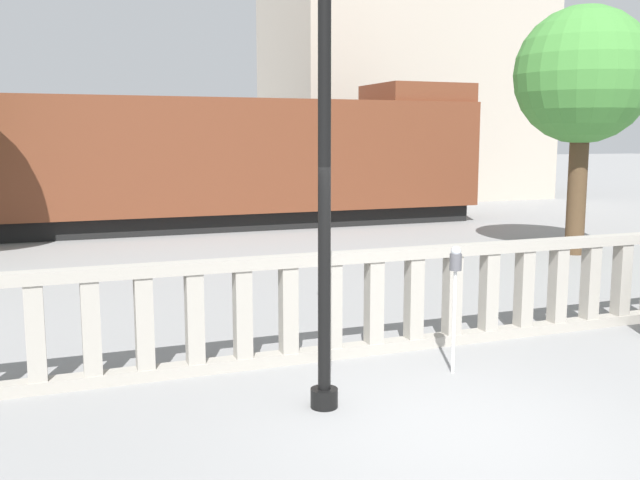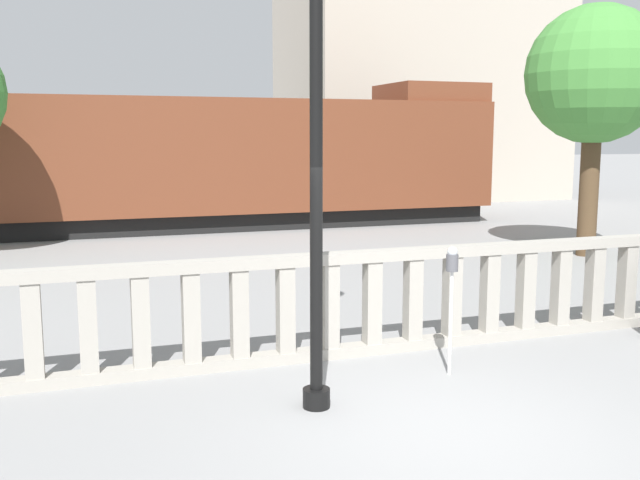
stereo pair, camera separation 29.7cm
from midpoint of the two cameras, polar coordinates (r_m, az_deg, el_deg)
ground_plane at (r=7.16m, az=9.92°, el=-14.89°), size 160.00×160.00×0.00m
balustrade at (r=9.14m, az=1.75°, el=-5.13°), size 12.03×0.24×1.36m
lamppost at (r=7.18m, az=-0.88°, el=17.04°), size 0.40×0.40×6.31m
parking_meter at (r=8.46m, az=9.78°, el=-2.78°), size 0.14×0.14×1.54m
train_near at (r=21.66m, az=-12.42°, el=6.13°), size 19.76×3.12×4.46m
building_block at (r=33.22m, az=6.32°, el=11.54°), size 11.55×7.42×9.31m
tree_right at (r=17.82m, az=19.83°, el=12.16°), size 3.14×3.14×5.75m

